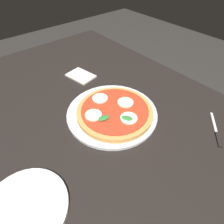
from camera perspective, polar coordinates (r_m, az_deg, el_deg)
ground_plane at (r=1.36m, az=-3.04°, el=-23.76°), size 6.00×6.00×0.00m
dining_table at (r=0.80m, az=-4.74°, el=-5.51°), size 1.46×1.01×0.74m
serving_tray at (r=0.73m, az=-0.00°, el=-0.23°), size 0.35×0.35×0.01m
pizza at (r=0.71m, az=0.80°, el=0.22°), size 0.29×0.29×0.03m
plate_white at (r=0.58m, az=-24.84°, el=-25.00°), size 0.22×0.22×0.01m
napkin at (r=0.96m, az=-9.39°, el=10.73°), size 0.14×0.11×0.01m
knife at (r=0.76m, az=29.01°, el=-5.57°), size 0.11×0.14×0.01m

